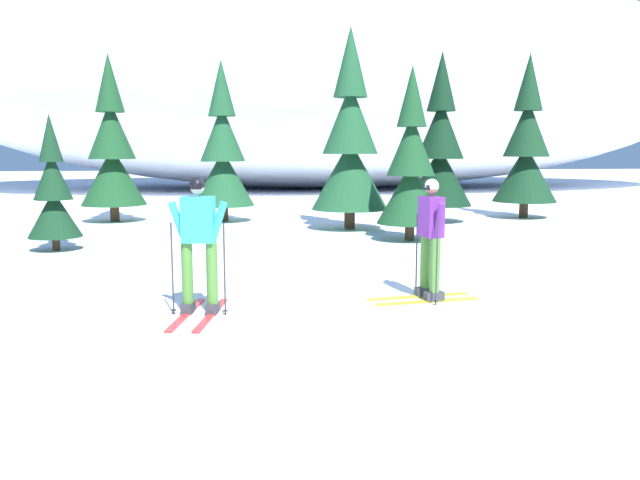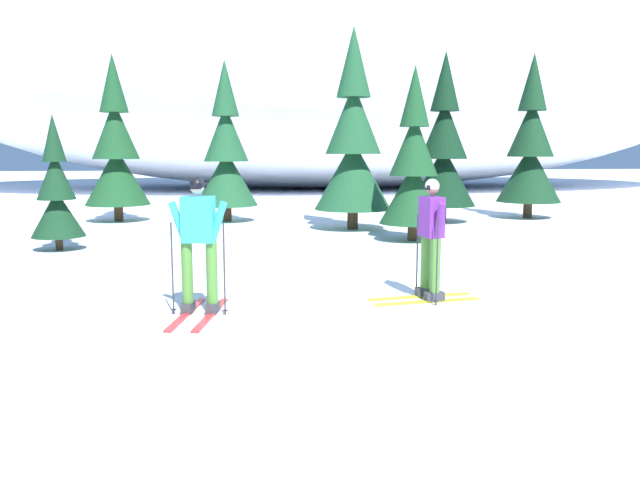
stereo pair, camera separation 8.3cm
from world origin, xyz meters
The scene contains 11 objects.
ground_plane centered at (0.00, 0.00, 0.00)m, with size 120.00×120.00×0.00m, color white.
skier_purple_jacket centered at (1.37, 0.19, 0.94)m, with size 1.66×0.79×1.79m.
skier_cyan_jacket centered at (-1.94, -0.24, 0.98)m, with size 0.80×1.75×1.85m.
pine_tree_far_left centered at (-5.46, 5.69, 1.24)m, with size 1.15×1.15×2.97m.
pine_tree_left centered at (-5.30, 11.43, 2.13)m, with size 1.96×1.96×5.09m.
pine_tree_center_left centered at (-1.94, 11.01, 2.05)m, with size 1.89×1.89×4.90m.
pine_tree_center centered at (1.61, 8.69, 2.31)m, with size 2.14×2.14×5.53m.
pine_tree_center_right centered at (2.68, 6.26, 1.76)m, with size 1.62×1.62×4.20m.
pine_tree_right centered at (4.60, 10.06, 2.14)m, with size 1.98×1.98×5.12m.
pine_tree_far_right centered at (7.73, 10.93, 2.20)m, with size 2.03×2.03×5.25m.
snow_ridge_background centered at (3.66, 28.20, 6.32)m, with size 45.52×20.64×12.63m, color white.
Camera 2 is at (-1.25, -8.75, 2.20)m, focal length 35.64 mm.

